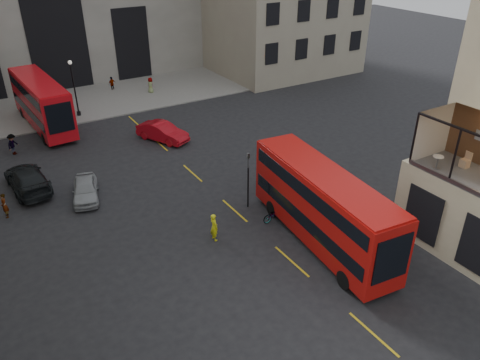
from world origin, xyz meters
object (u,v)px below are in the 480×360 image
bus_far (41,101)px  pedestrian_c (112,84)px  street_lamp_b (75,92)px  pedestrian_e (4,206)px  traffic_light_near (248,173)px  car_c (27,179)px  pedestrian_b (13,144)px  cafe_chair_d (465,163)px  cyclist (214,227)px  car_a (85,189)px  bus_near (323,204)px  cafe_table_far (438,160)px  bicycle (275,214)px  car_b (162,132)px  pedestrian_d (151,85)px

bus_far → pedestrian_c: bus_far is taller
street_lamp_b → pedestrian_e: bearing=-119.2°
traffic_light_near → pedestrian_c: bearing=89.5°
pedestrian_c → pedestrian_e: bearing=35.0°
car_c → pedestrian_b: pedestrian_b is taller
pedestrian_e → cafe_chair_d: cafe_chair_d is taller
cyclist → car_a: bearing=28.6°
bus_far → car_a: bearing=-91.6°
bus_near → car_c: size_ratio=2.03×
pedestrian_c → cafe_table_far: bearing=78.1°
car_a → cafe_chair_d: (16.64, -15.41, 4.18)m
cyclist → pedestrian_e: 13.28m
street_lamp_b → pedestrian_e: (-8.46, -15.14, -1.59)m
cyclist → bicycle: bearing=-94.4°
car_b → pedestrian_c: bearing=61.4°
street_lamp_b → cafe_table_far: size_ratio=7.59×
bus_far → pedestrian_d: bearing=19.1°
car_b → bus_far: bearing=107.2°
bus_far → pedestrian_e: bus_far is taller
bus_near → car_c: bus_near is taller
car_a → car_c: (-3.02, 3.26, 0.13)m
pedestrian_b → pedestrian_e: bearing=-149.3°
pedestrian_b → cafe_table_far: 30.84m
traffic_light_near → car_c: bearing=140.0°
car_b → pedestrian_d: pedestrian_d is taller
cafe_table_far → bicycle: bearing=135.6°
bicycle → car_c: bearing=42.7°
pedestrian_b → pedestrian_c: size_ratio=1.11×
pedestrian_b → cafe_table_far: (18.22, -24.52, 4.22)m
car_b → cyclist: 14.99m
pedestrian_c → pedestrian_e: 25.19m
pedestrian_d → pedestrian_e: size_ratio=1.06×
bus_far → cafe_chair_d: bearing=-61.4°
bus_far → bicycle: (8.75, -23.11, -2.00)m
car_b → bus_near: bearing=-109.8°
bus_near → car_b: bearing=96.2°
pedestrian_e → bus_far: bearing=161.3°
pedestrian_b → cafe_table_far: bearing=-101.3°
bus_near → bus_far: 27.93m
car_a → cafe_table_far: 21.64m
car_b → pedestrian_c: (0.70, 15.36, -0.00)m
bicycle → cafe_table_far: 9.72m
car_c → cafe_table_far: (18.29, -17.96, 4.26)m
car_a → pedestrian_e: 4.88m
bicycle → pedestrian_c: bearing=-2.2°
bicycle → car_b: bearing=1.1°
pedestrian_b → cyclist: bearing=-114.4°
bicycle → cyclist: cyclist is taller
bus_near → pedestrian_c: 33.36m
car_c → pedestrian_e: (-1.84, -2.90, 0.00)m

